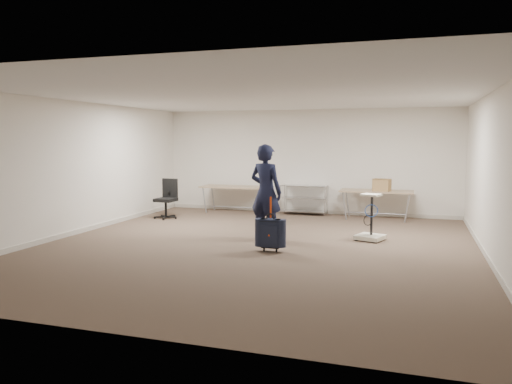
% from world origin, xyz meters
% --- Properties ---
extents(ground, '(9.00, 9.00, 0.00)m').
position_xyz_m(ground, '(0.00, 0.00, 0.00)').
color(ground, '#443629').
rests_on(ground, ground).
extents(room_shell, '(8.00, 9.00, 9.00)m').
position_xyz_m(room_shell, '(0.00, 1.38, 0.05)').
color(room_shell, white).
rests_on(room_shell, ground).
extents(folding_table_left, '(1.80, 0.75, 0.73)m').
position_xyz_m(folding_table_left, '(-1.90, 3.95, 0.68)').
color(folding_table_left, '#8F7657').
rests_on(folding_table_left, ground).
extents(folding_table_right, '(1.80, 0.75, 0.73)m').
position_xyz_m(folding_table_right, '(1.90, 3.95, 0.68)').
color(folding_table_right, '#8F7657').
rests_on(folding_table_right, ground).
extents(wire_shelf, '(1.22, 0.47, 0.80)m').
position_xyz_m(wire_shelf, '(0.00, 4.20, 0.44)').
color(wire_shelf, silver).
rests_on(wire_shelf, ground).
extents(person, '(0.80, 0.63, 1.91)m').
position_xyz_m(person, '(-0.03, 0.71, 0.95)').
color(person, black).
rests_on(person, ground).
extents(suitcase, '(0.37, 0.23, 0.99)m').
position_xyz_m(suitcase, '(0.38, -0.36, 0.34)').
color(suitcase, '#161C32').
rests_on(suitcase, ground).
extents(office_chair, '(0.61, 0.61, 1.00)m').
position_xyz_m(office_chair, '(-3.20, 2.52, 0.30)').
color(office_chair, black).
rests_on(office_chair, ground).
extents(equipment_cart, '(0.64, 0.64, 0.93)m').
position_xyz_m(equipment_cart, '(1.99, 1.25, 0.24)').
color(equipment_cart, beige).
rests_on(equipment_cart, ground).
extents(cardboard_box, '(0.46, 0.38, 0.30)m').
position_xyz_m(cardboard_box, '(2.03, 3.87, 0.88)').
color(cardboard_box, olive).
rests_on(cardboard_box, folding_table_right).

